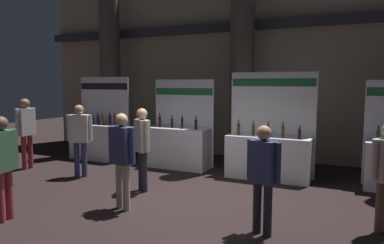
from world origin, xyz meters
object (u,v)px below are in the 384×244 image
at_px(exhibitor_booth_0, 99,138).
at_px(visitor_8, 80,134).
at_px(exhibitor_booth_1, 179,144).
at_px(visitor_7, 26,127).
at_px(exhibitor_booth_2, 268,152).
at_px(visitor_6, 142,143).
at_px(visitor_3, 122,152).
at_px(visitor_5, 263,171).
at_px(visitor_1, 3,159).

height_order(exhibitor_booth_0, visitor_8, exhibitor_booth_0).
height_order(exhibitor_booth_1, visitor_7, exhibitor_booth_1).
relative_size(exhibitor_booth_1, visitor_8, 1.35).
relative_size(exhibitor_booth_2, visitor_8, 1.45).
bearing_deg(visitor_6, visitor_3, -42.12).
distance_m(exhibitor_booth_0, exhibitor_booth_1, 2.55).
xyz_separation_m(visitor_6, visitor_7, (-3.69, 0.37, 0.09)).
height_order(exhibitor_booth_0, visitor_5, exhibitor_booth_0).
bearing_deg(visitor_5, visitor_6, -179.04).
xyz_separation_m(visitor_3, visitor_6, (-0.26, 1.03, -0.02)).
relative_size(exhibitor_booth_0, exhibitor_booth_1, 1.04).
height_order(exhibitor_booth_0, exhibitor_booth_1, exhibitor_booth_0).
bearing_deg(visitor_3, exhibitor_booth_0, 147.48).
xyz_separation_m(exhibitor_booth_1, visitor_6, (0.25, -2.11, 0.38)).
relative_size(exhibitor_booth_0, visitor_7, 1.31).
xyz_separation_m(visitor_3, visitor_8, (-2.19, 1.38, 0.01)).
relative_size(visitor_1, visitor_5, 1.05).
height_order(visitor_1, visitor_5, visitor_1).
bearing_deg(exhibitor_booth_2, visitor_6, -136.01).
distance_m(visitor_3, visitor_7, 4.19).
height_order(exhibitor_booth_1, exhibitor_booth_2, exhibitor_booth_2).
distance_m(visitor_6, visitor_8, 1.96).
bearing_deg(visitor_6, exhibitor_booth_1, 130.66).
bearing_deg(visitor_8, visitor_1, 83.34).
bearing_deg(visitor_6, visitor_1, -83.07).
bearing_deg(exhibitor_booth_0, visitor_6, -36.53).
bearing_deg(visitor_5, visitor_8, -174.59).
height_order(exhibitor_booth_2, visitor_3, exhibitor_booth_2).
distance_m(exhibitor_booth_1, visitor_5, 4.33).
relative_size(visitor_1, visitor_6, 0.99).
distance_m(visitor_6, visitor_7, 3.71).
height_order(exhibitor_booth_0, visitor_7, exhibitor_booth_0).
bearing_deg(visitor_5, exhibitor_booth_1, 155.18).
bearing_deg(exhibitor_booth_1, visitor_5, -47.08).
bearing_deg(visitor_3, visitor_5, 12.56).
bearing_deg(visitor_3, exhibitor_booth_2, 71.95).
distance_m(visitor_5, visitor_7, 6.54).
bearing_deg(exhibitor_booth_2, visitor_5, -78.82).
bearing_deg(visitor_1, visitor_7, -144.24).
bearing_deg(visitor_5, exhibitor_booth_2, 123.43).
height_order(visitor_3, visitor_5, visitor_3).
xyz_separation_m(visitor_5, visitor_8, (-4.63, 1.40, 0.07)).
height_order(exhibitor_booth_2, visitor_1, exhibitor_booth_2).
height_order(visitor_5, visitor_8, visitor_8).
distance_m(exhibitor_booth_1, visitor_6, 2.16).
relative_size(exhibitor_booth_2, visitor_1, 1.46).
bearing_deg(visitor_6, exhibitor_booth_2, 77.96).
distance_m(exhibitor_booth_0, visitor_8, 1.97).
bearing_deg(exhibitor_booth_2, exhibitor_booth_0, 179.30).
distance_m(visitor_1, visitor_8, 2.71).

